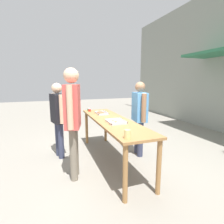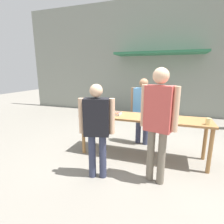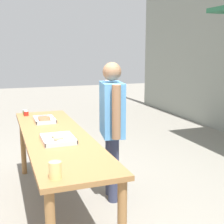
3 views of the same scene
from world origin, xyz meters
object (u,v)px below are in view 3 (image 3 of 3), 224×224
(beer_cup, at_px, (55,170))
(person_server_behind_table, at_px, (112,120))
(food_tray_buns, at_px, (58,140))
(food_tray_sausages, at_px, (45,120))
(condiment_jar_mustard, at_px, (25,112))
(condiment_jar_ketchup, at_px, (26,113))

(beer_cup, bearing_deg, person_server_behind_table, 145.29)
(food_tray_buns, bearing_deg, food_tray_sausages, -179.95)
(beer_cup, bearing_deg, food_tray_buns, 168.46)
(food_tray_sausages, xyz_separation_m, person_server_behind_table, (0.54, 0.69, 0.06))
(condiment_jar_mustard, height_order, beer_cup, beer_cup)
(beer_cup, relative_size, person_server_behind_table, 0.07)
(condiment_jar_mustard, bearing_deg, beer_cup, 0.28)
(food_tray_buns, relative_size, condiment_jar_mustard, 5.70)
(condiment_jar_mustard, height_order, condiment_jar_ketchup, same)
(condiment_jar_mustard, distance_m, beer_cup, 2.30)
(condiment_jar_ketchup, relative_size, person_server_behind_table, 0.04)
(food_tray_buns, bearing_deg, condiment_jar_ketchup, -172.08)
(condiment_jar_ketchup, height_order, beer_cup, beer_cup)
(condiment_jar_ketchup, height_order, person_server_behind_table, person_server_behind_table)
(food_tray_sausages, distance_m, food_tray_buns, 0.91)
(food_tray_sausages, xyz_separation_m, food_tray_buns, (0.91, 0.00, 0.00))
(condiment_jar_mustard, xyz_separation_m, beer_cup, (2.30, 0.01, 0.03))
(food_tray_buns, distance_m, person_server_behind_table, 0.78)
(food_tray_buns, distance_m, condiment_jar_ketchup, 1.34)
(food_tray_buns, height_order, person_server_behind_table, person_server_behind_table)
(food_tray_buns, distance_m, beer_cup, 0.89)
(condiment_jar_mustard, bearing_deg, condiment_jar_ketchup, 3.08)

